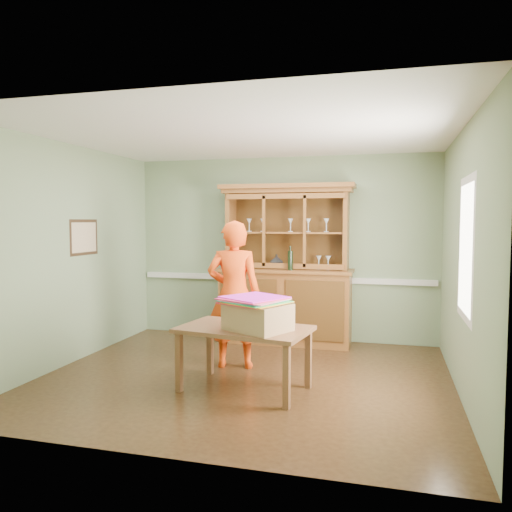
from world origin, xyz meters
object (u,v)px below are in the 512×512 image
(dining_table, at_px, (244,335))
(china_hutch, at_px, (286,287))
(cardboard_box, at_px, (258,317))
(person, at_px, (234,294))

(dining_table, bearing_deg, china_hutch, 99.03)
(china_hutch, distance_m, cardboard_box, 2.25)
(dining_table, distance_m, cardboard_box, 0.29)
(china_hutch, xyz_separation_m, dining_table, (0.00, -2.14, -0.22))
(china_hutch, bearing_deg, cardboard_box, -85.60)
(person, bearing_deg, cardboard_box, 110.79)
(china_hutch, height_order, cardboard_box, china_hutch)
(dining_table, relative_size, person, 0.81)
(china_hutch, xyz_separation_m, cardboard_box, (0.17, -2.24, -0.00))
(china_hutch, relative_size, person, 1.30)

